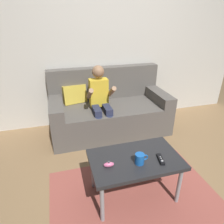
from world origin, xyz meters
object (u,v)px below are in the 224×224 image
coffee_table (135,162)px  coffee_mug (140,159)px  game_remote_black_near_edge (161,159)px  nunchuk_pink (109,165)px  couch (108,110)px  person_seated_on_couch (100,100)px

coffee_table → coffee_mug: bearing=-83.4°
coffee_table → game_remote_black_near_edge: game_remote_black_near_edge is taller
game_remote_black_near_edge → coffee_mug: bearing=175.3°
coffee_mug → nunchuk_pink: bearing=173.0°
game_remote_black_near_edge → coffee_table: bearing=155.2°
couch → game_remote_black_near_edge: bearing=-85.7°
couch → coffee_table: size_ratio=2.07×
person_seated_on_couch → nunchuk_pink: (-0.19, -1.16, -0.12)m
coffee_mug → person_seated_on_couch: bearing=93.5°
person_seated_on_couch → coffee_mug: person_seated_on_couch is taller
couch → nunchuk_pink: couch is taller
couch → game_remote_black_near_edge: couch is taller
person_seated_on_couch → game_remote_black_near_edge: size_ratio=7.02×
person_seated_on_couch → coffee_mug: 1.20m
nunchuk_pink → coffee_mug: bearing=-7.0°
couch → coffee_mug: couch is taller
coffee_table → nunchuk_pink: (-0.26, -0.04, 0.07)m
game_remote_black_near_edge → nunchuk_pink: (-0.46, 0.05, 0.01)m
nunchuk_pink → coffee_mug: coffee_mug is taller
couch → person_seated_on_couch: person_seated_on_couch is taller
couch → coffee_table: (-0.10, -1.30, 0.08)m
game_remote_black_near_edge → nunchuk_pink: bearing=173.9°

